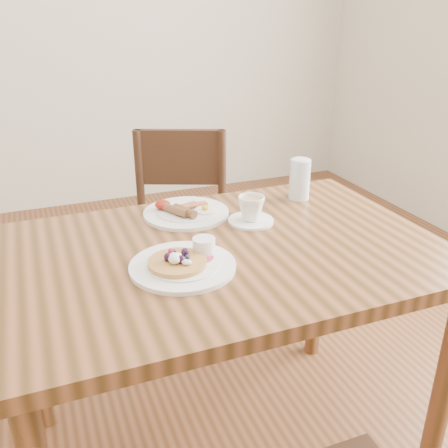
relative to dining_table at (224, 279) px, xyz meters
The scene contains 7 objects.
ground 0.65m from the dining_table, ahead, with size 5.00×5.00×0.00m, color #543018.
dining_table is the anchor object (origin of this frame).
chair_far 0.76m from the dining_table, 83.13° to the left, with size 0.55×0.55×0.88m.
pancake_plate 0.19m from the dining_table, 153.07° to the right, with size 0.27×0.27×0.06m.
breakfast_plate 0.28m from the dining_table, 96.53° to the left, with size 0.27×0.27×0.04m.
teacup_saucer 0.24m from the dining_table, 43.07° to the left, with size 0.14×0.14×0.08m.
water_glass 0.49m from the dining_table, 34.20° to the left, with size 0.07×0.07×0.14m, color silver.
Camera 1 is at (-0.45, -1.14, 1.36)m, focal length 40.00 mm.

